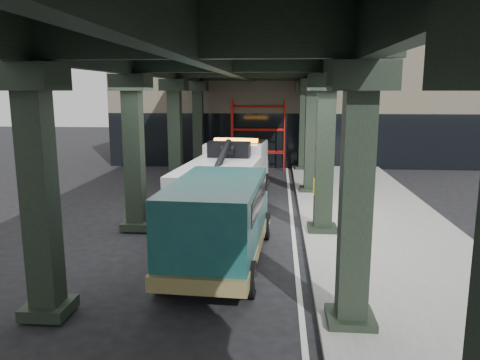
% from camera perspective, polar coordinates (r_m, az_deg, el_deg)
% --- Properties ---
extents(ground, '(90.00, 90.00, 0.00)m').
position_cam_1_polar(ground, '(13.29, -0.65, -8.97)').
color(ground, black).
rests_on(ground, ground).
extents(sidewalk, '(5.00, 40.00, 0.15)m').
position_cam_1_polar(sidewalk, '(15.47, 17.01, -6.28)').
color(sidewalk, gray).
rests_on(sidewalk, ground).
extents(lane_stripe, '(0.12, 38.00, 0.01)m').
position_cam_1_polar(lane_stripe, '(15.14, 6.52, -6.52)').
color(lane_stripe, silver).
rests_on(lane_stripe, ground).
extents(viaduct, '(7.40, 32.00, 6.40)m').
position_cam_1_polar(viaduct, '(14.56, -1.56, 14.60)').
color(viaduct, black).
rests_on(viaduct, ground).
extents(building, '(22.00, 10.00, 8.00)m').
position_cam_1_polar(building, '(32.46, 6.26, 9.88)').
color(building, '#C6B793').
rests_on(building, ground).
extents(scaffolding, '(3.08, 0.88, 4.00)m').
position_cam_1_polar(scaffolding, '(27.22, 2.23, 5.78)').
color(scaffolding, red).
rests_on(scaffolding, ground).
extents(tow_truck, '(3.02, 8.50, 2.73)m').
position_cam_1_polar(tow_truck, '(17.52, -1.53, 0.41)').
color(tow_truck, black).
rests_on(tow_truck, ground).
extents(towed_van, '(2.55, 5.81, 2.31)m').
position_cam_1_polar(towed_van, '(12.09, -2.57, -4.82)').
color(towed_van, '#124343').
rests_on(towed_van, ground).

